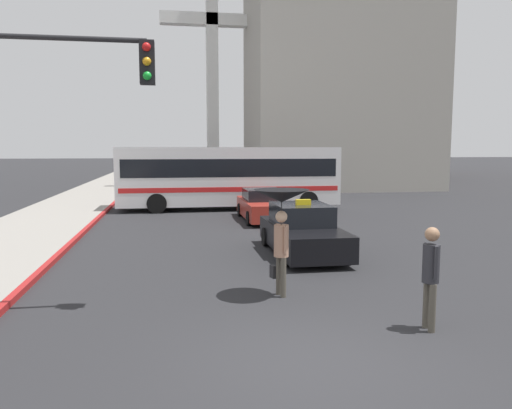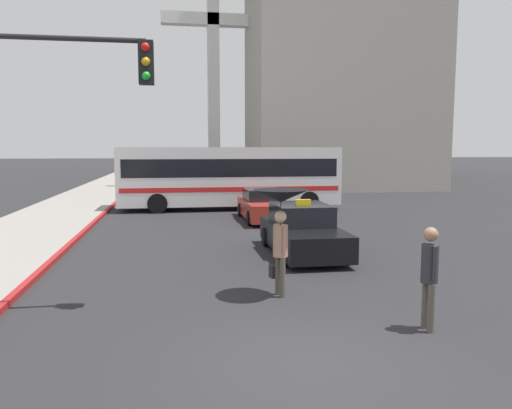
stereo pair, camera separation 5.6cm
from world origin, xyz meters
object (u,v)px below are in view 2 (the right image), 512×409
Objects in this scene: monument_cross at (213,56)px; pedestrian_with_umbrella at (281,208)px; city_bus at (230,175)px; taxi at (302,232)px; pedestrian_man at (430,270)px; traffic_light at (32,112)px; sedan_red at (264,206)px.

pedestrian_with_umbrella is at bearing -91.70° from monument_cross.
monument_cross reaches higher than city_bus.
pedestrian_man reaches higher than taxi.
city_bus is 15.40m from pedestrian_with_umbrella.
traffic_light is (-6.86, 2.03, 2.73)m from pedestrian_man.
taxi is at bearing 35.13° from traffic_light.
sedan_red is 0.84× the size of traffic_light.
pedestrian_with_umbrella reaches higher than pedestrian_man.
pedestrian_with_umbrella is (-1.63, -11.14, 1.26)m from sedan_red.
pedestrian_with_umbrella reaches higher than sedan_red.
city_bus is at bearing -16.50° from pedestrian_with_umbrella.
traffic_light is at bearing -18.60° from city_bus.
monument_cross is at bearing -16.05° from pedestrian_with_umbrella.
pedestrian_man is (0.58, -6.44, 0.40)m from taxi.
city_bus is 17.85m from pedestrian_man.
pedestrian_man is 7.66m from traffic_light.
pedestrian_man is at bearing -152.87° from pedestrian_with_umbrella.
city_bus is 2.06× the size of traffic_light.
pedestrian_man is at bearing 5.02° from city_bus.
traffic_light is (-6.28, -4.41, 3.14)m from taxi.
city_bus is at bearing -76.08° from sedan_red.
city_bus is 16.74m from traffic_light.
traffic_light is at bearing 35.13° from taxi.
pedestrian_man is 0.33× the size of traffic_light.
taxi is 11.42m from city_bus.
pedestrian_with_umbrella is 1.26× the size of pedestrian_man.
taxi is 6.48m from pedestrian_man.
traffic_light reaches higher than sedan_red.
traffic_light is at bearing 79.93° from pedestrian_with_umbrella.
taxi is at bearing -172.40° from pedestrian_man.
city_bus is 6.18× the size of pedestrian_man.
monument_cross is (5.63, 30.01, 6.41)m from traffic_light.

